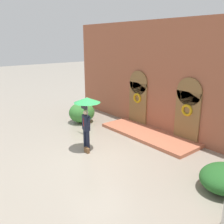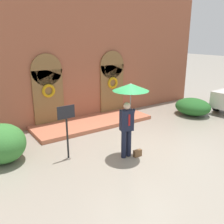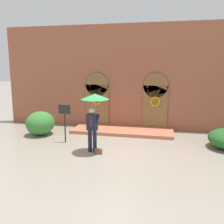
{
  "view_description": "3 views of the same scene",
  "coord_description": "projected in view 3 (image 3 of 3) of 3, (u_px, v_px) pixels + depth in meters",
  "views": [
    {
      "loc": [
        7.9,
        -5.75,
        4.65
      ],
      "look_at": [
        -0.63,
        1.25,
        1.44
      ],
      "focal_mm": 40.0,
      "sensor_mm": 36.0,
      "label": 1
    },
    {
      "loc": [
        -5.1,
        -5.92,
        3.72
      ],
      "look_at": [
        -0.2,
        1.27,
        1.05
      ],
      "focal_mm": 40.0,
      "sensor_mm": 36.0,
      "label": 2
    },
    {
      "loc": [
        2.23,
        -9.39,
        3.42
      ],
      "look_at": [
        -0.29,
        1.86,
        1.28
      ],
      "focal_mm": 40.0,
      "sensor_mm": 36.0,
      "label": 3
    }
  ],
  "objects": [
    {
      "name": "building_facade",
      "position": [
        126.0,
        80.0,
        13.6
      ],
      "size": [
        14.0,
        2.3,
        5.6
      ],
      "color": "#9E563D",
      "rests_on": "ground"
    },
    {
      "name": "sign_post",
      "position": [
        65.0,
        117.0,
        11.11
      ],
      "size": [
        0.56,
        0.06,
        1.72
      ],
      "color": "black",
      "rests_on": "ground"
    },
    {
      "name": "ground_plane",
      "position": [
        109.0,
        151.0,
        10.11
      ],
      "size": [
        80.0,
        80.0,
        0.0
      ],
      "primitive_type": "plane",
      "color": "gray"
    },
    {
      "name": "shrub_left",
      "position": [
        40.0,
        123.0,
        12.47
      ],
      "size": [
        1.38,
        1.52,
        1.18
      ],
      "primitive_type": "ellipsoid",
      "color": "#387A33",
      "rests_on": "ground"
    },
    {
      "name": "handbag",
      "position": [
        99.0,
        151.0,
        9.79
      ],
      "size": [
        0.28,
        0.13,
        0.22
      ],
      "primitive_type": "cube",
      "rotation": [
        0.0,
        0.0,
        -0.03
      ],
      "color": "brown",
      "rests_on": "ground"
    },
    {
      "name": "person_with_umbrella",
      "position": [
        94.0,
        105.0,
        9.7
      ],
      "size": [
        1.1,
        1.1,
        2.36
      ],
      "color": "#191E33",
      "rests_on": "ground"
    }
  ]
}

